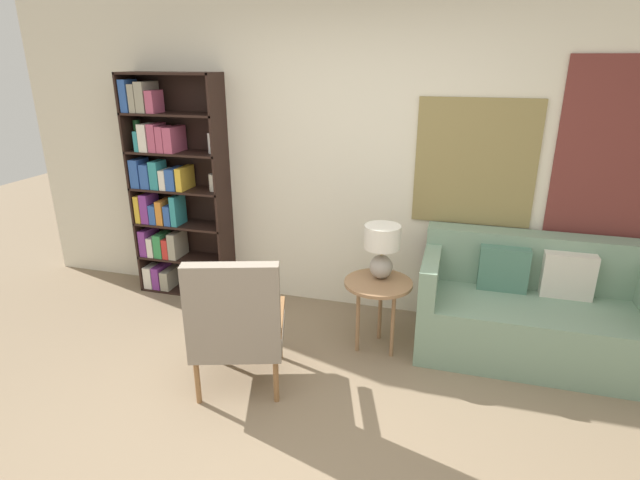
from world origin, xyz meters
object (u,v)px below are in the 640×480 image
at_px(bookshelf, 169,189).
at_px(armchair, 236,322).
at_px(couch, 531,311).
at_px(side_table, 378,289).
at_px(table_lamp, 382,246).

distance_m(bookshelf, armchair, 1.86).
bearing_deg(couch, armchair, -151.00).
height_order(armchair, side_table, armchair).
distance_m(armchair, side_table, 1.10).
bearing_deg(bookshelf, couch, -4.31).
relative_size(armchair, side_table, 1.72).
bearing_deg(side_table, couch, 14.43).
height_order(armchair, couch, armchair).
xyz_separation_m(side_table, table_lamp, (0.00, 0.07, 0.32)).
xyz_separation_m(armchair, couch, (1.91, 1.06, -0.18)).
distance_m(bookshelf, side_table, 2.16).
distance_m(side_table, table_lamp, 0.33).
relative_size(couch, table_lamp, 3.93).
relative_size(bookshelf, side_table, 3.56).
bearing_deg(couch, table_lamp, -169.11).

